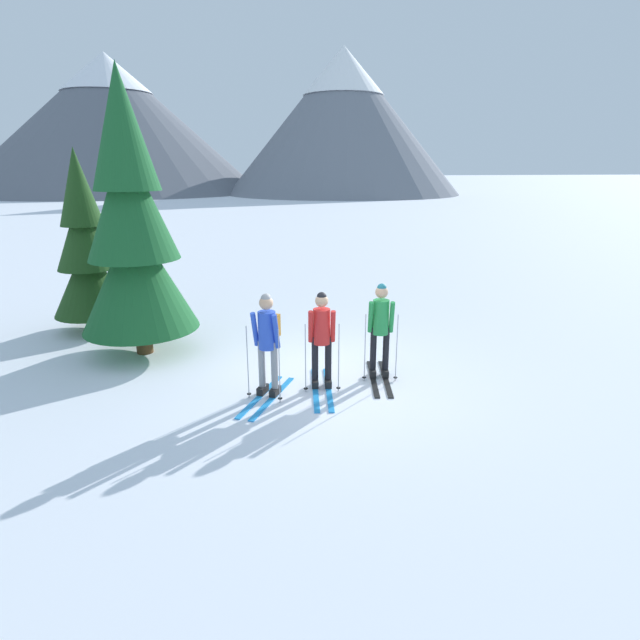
{
  "coord_description": "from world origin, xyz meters",
  "views": [
    {
      "loc": [
        -1.69,
        -8.04,
        3.57
      ],
      "look_at": [
        -0.06,
        0.1,
        1.05
      ],
      "focal_mm": 28.49,
      "sensor_mm": 36.0,
      "label": 1
    }
  ],
  "objects_px": {
    "skier_in_green": "(380,325)",
    "pine_tree_near": "(86,250)",
    "skier_in_blue": "(268,339)",
    "pine_tree_mid": "(132,230)",
    "skier_in_red": "(322,335)"
  },
  "relations": [
    {
      "from": "skier_in_green",
      "to": "pine_tree_near",
      "type": "xyz_separation_m",
      "value": [
        -5.5,
        3.87,
        0.87
      ]
    },
    {
      "from": "skier_in_blue",
      "to": "pine_tree_near",
      "type": "relative_size",
      "value": 0.43
    },
    {
      "from": "pine_tree_near",
      "to": "pine_tree_mid",
      "type": "xyz_separation_m",
      "value": [
        1.28,
        -1.79,
        0.62
      ]
    },
    {
      "from": "skier_in_green",
      "to": "skier_in_red",
      "type": "bearing_deg",
      "value": -167.56
    },
    {
      "from": "skier_in_red",
      "to": "skier_in_green",
      "type": "bearing_deg",
      "value": 12.44
    },
    {
      "from": "skier_in_red",
      "to": "pine_tree_near",
      "type": "relative_size",
      "value": 0.44
    },
    {
      "from": "skier_in_blue",
      "to": "skier_in_red",
      "type": "xyz_separation_m",
      "value": [
        0.9,
        0.14,
        -0.04
      ]
    },
    {
      "from": "pine_tree_mid",
      "to": "skier_in_blue",
      "type": "bearing_deg",
      "value": -47.62
    },
    {
      "from": "pine_tree_mid",
      "to": "pine_tree_near",
      "type": "bearing_deg",
      "value": 125.58
    },
    {
      "from": "skier_in_red",
      "to": "pine_tree_mid",
      "type": "height_order",
      "value": "pine_tree_mid"
    },
    {
      "from": "pine_tree_mid",
      "to": "skier_in_red",
      "type": "bearing_deg",
      "value": -36.44
    },
    {
      "from": "skier_in_blue",
      "to": "pine_tree_near",
      "type": "xyz_separation_m",
      "value": [
        -3.52,
        4.24,
        0.86
      ]
    },
    {
      "from": "skier_in_red",
      "to": "pine_tree_mid",
      "type": "relative_size",
      "value": 0.33
    },
    {
      "from": "skier_in_red",
      "to": "skier_in_green",
      "type": "distance_m",
      "value": 1.11
    },
    {
      "from": "skier_in_red",
      "to": "pine_tree_near",
      "type": "distance_m",
      "value": 6.1
    }
  ]
}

